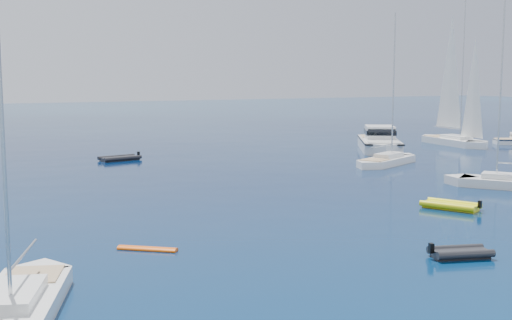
{
  "coord_description": "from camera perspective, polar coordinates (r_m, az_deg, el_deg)",
  "views": [
    {
      "loc": [
        -25.43,
        -20.28,
        8.32
      ],
      "look_at": [
        -3.04,
        22.37,
        2.2
      ],
      "focal_mm": 45.95,
      "sensor_mm": 36.0,
      "label": 1
    }
  ],
  "objects": [
    {
      "name": "sailboat_fore",
      "position": [
        25.14,
        -19.94,
        -12.53
      ],
      "size": [
        6.07,
        10.51,
        15.03
      ],
      "primitive_type": null,
      "rotation": [
        0.0,
        0.0,
        2.78
      ],
      "color": "silver",
      "rests_on": "ground"
    },
    {
      "name": "sailboat_mid_r",
      "position": [
        53.0,
        21.29,
        -2.29
      ],
      "size": [
        8.17,
        9.99,
        15.19
      ],
      "primitive_type": null,
      "rotation": [
        0.0,
        0.0,
        0.62
      ],
      "color": "silver",
      "rests_on": "ground"
    },
    {
      "name": "kayak_orange",
      "position": [
        32.39,
        -9.43,
        -7.74
      ],
      "size": [
        2.64,
        2.3,
        0.3
      ],
      "primitive_type": null,
      "rotation": [
        0.0,
        0.0,
        0.89
      ],
      "color": "#EC540B",
      "rests_on": "ground"
    },
    {
      "name": "tender_grey_near",
      "position": [
        32.11,
        17.35,
        -8.11
      ],
      "size": [
        3.27,
        2.47,
        0.95
      ],
      "primitive_type": null,
      "rotation": [
        0.0,
        0.0,
        4.4
      ],
      "color": "black",
      "rests_on": "ground"
    },
    {
      "name": "sailboat_centre",
      "position": [
        63.93,
        11.31,
        -0.38
      ],
      "size": [
        10.33,
        6.55,
        14.91
      ],
      "primitive_type": null,
      "rotation": [
        0.0,
        0.0,
        5.13
      ],
      "color": "silver",
      "rests_on": "ground"
    },
    {
      "name": "motor_cruiser_distant",
      "position": [
        75.72,
        10.71,
        0.8
      ],
      "size": [
        10.88,
        13.78,
        3.59
      ],
      "primitive_type": null,
      "rotation": [
        0.0,
        0.0,
        2.57
      ],
      "color": "silver",
      "rests_on": "ground"
    },
    {
      "name": "tender_grey_far",
      "position": [
        67.17,
        -11.77,
        -0.03
      ],
      "size": [
        4.54,
        2.97,
        0.95
      ],
      "primitive_type": null,
      "rotation": [
        0.0,
        0.0,
        1.75
      ],
      "color": "black",
      "rests_on": "ground"
    },
    {
      "name": "sailboat_sails_r",
      "position": [
        84.45,
        16.8,
        1.27
      ],
      "size": [
        4.83,
        12.79,
        18.34
      ],
      "primitive_type": null,
      "rotation": [
        0.0,
        0.0,
        3.01
      ],
      "color": "white",
      "rests_on": "ground"
    },
    {
      "name": "tender_yellow",
      "position": [
        43.45,
        16.57,
        -4.1
      ],
      "size": [
        3.4,
        4.2,
        0.95
      ],
      "primitive_type": null,
      "rotation": [
        0.0,
        0.0,
        0.44
      ],
      "color": "yellow",
      "rests_on": "ground"
    }
  ]
}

